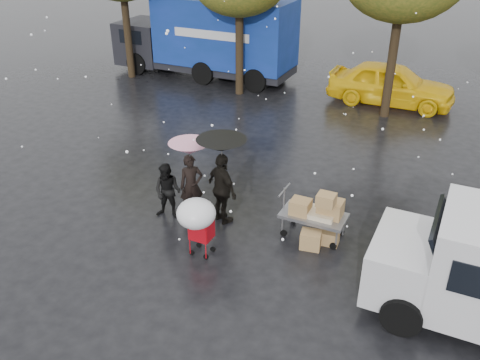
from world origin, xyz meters
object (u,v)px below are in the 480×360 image
at_px(vendor_cart, 318,210).
at_px(shopping_cart, 197,216).
at_px(person_pink, 191,186).
at_px(person_black, 222,189).
at_px(yellow_taxi, 391,84).
at_px(blue_truck, 208,38).

distance_m(vendor_cart, shopping_cart, 2.83).
distance_m(person_pink, vendor_cart, 3.14).
bearing_deg(person_black, vendor_cart, -142.73).
relative_size(person_pink, shopping_cart, 1.10).
height_order(person_pink, yellow_taxi, yellow_taxi).
height_order(shopping_cart, blue_truck, blue_truck).
distance_m(person_pink, blue_truck, 11.98).
xyz_separation_m(vendor_cart, yellow_taxi, (-0.33, 10.06, 0.09)).
bearing_deg(person_black, person_pink, 30.14).
distance_m(person_black, shopping_cart, 1.56).
height_order(person_black, vendor_cart, person_black).
bearing_deg(blue_truck, person_pink, -63.10).
relative_size(shopping_cart, blue_truck, 0.18).
xyz_separation_m(shopping_cart, blue_truck, (-6.45, 12.16, 0.69)).
bearing_deg(yellow_taxi, person_black, 168.70).
height_order(person_black, shopping_cart, person_black).
relative_size(vendor_cart, blue_truck, 0.18).
xyz_separation_m(vendor_cart, shopping_cart, (-2.07, -1.89, 0.34)).
bearing_deg(person_pink, blue_truck, 73.59).
xyz_separation_m(person_black, shopping_cart, (0.20, -1.54, 0.16)).
bearing_deg(person_pink, yellow_taxi, 31.77).
bearing_deg(blue_truck, person_black, -59.52).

